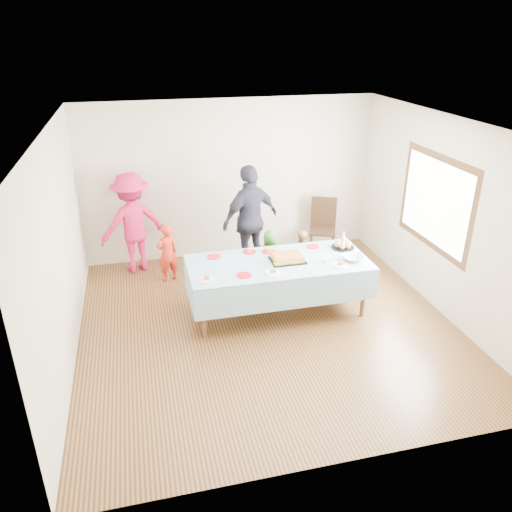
{
  "coord_description": "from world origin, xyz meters",
  "views": [
    {
      "loc": [
        -1.54,
        -5.66,
        3.73
      ],
      "look_at": [
        -0.08,
        0.3,
        0.91
      ],
      "focal_mm": 35.0,
      "sensor_mm": 36.0,
      "label": 1
    }
  ],
  "objects_px": {
    "party_table": "(278,265)",
    "adult_left": "(133,223)",
    "dining_chair": "(323,224)",
    "birthday_cake": "(287,258)"
  },
  "relations": [
    {
      "from": "party_table",
      "to": "adult_left",
      "type": "height_order",
      "value": "adult_left"
    },
    {
      "from": "dining_chair",
      "to": "adult_left",
      "type": "bearing_deg",
      "value": -160.21
    },
    {
      "from": "adult_left",
      "to": "birthday_cake",
      "type": "bearing_deg",
      "value": 120.86
    },
    {
      "from": "birthday_cake",
      "to": "adult_left",
      "type": "xyz_separation_m",
      "value": [
        -2.06,
        1.87,
        0.01
      ]
    },
    {
      "from": "birthday_cake",
      "to": "party_table",
      "type": "bearing_deg",
      "value": -178.47
    },
    {
      "from": "dining_chair",
      "to": "adult_left",
      "type": "distance_m",
      "value": 3.26
    },
    {
      "from": "birthday_cake",
      "to": "dining_chair",
      "type": "distance_m",
      "value": 2.11
    },
    {
      "from": "party_table",
      "to": "birthday_cake",
      "type": "relative_size",
      "value": 5.25
    },
    {
      "from": "birthday_cake",
      "to": "dining_chair",
      "type": "xyz_separation_m",
      "value": [
        1.19,
        1.73,
        -0.25
      ]
    },
    {
      "from": "party_table",
      "to": "adult_left",
      "type": "bearing_deg",
      "value": 135.85
    }
  ]
}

